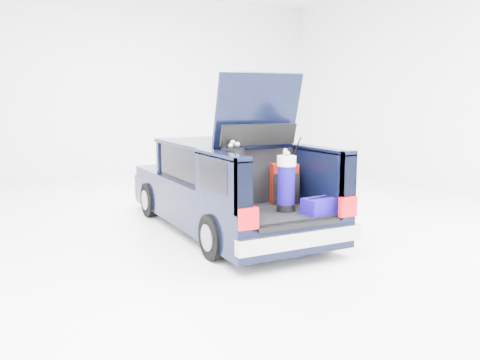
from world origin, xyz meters
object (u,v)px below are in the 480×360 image
car (223,188)px  blue_duffel (320,206)px  blue_golf_bag (286,183)px  black_golf_bag (234,180)px  red_suitcase (284,184)px

car → blue_duffel: size_ratio=9.80×
blue_golf_bag → black_golf_bag: bearing=168.7°
car → blue_golf_bag: (0.17, -1.66, 0.32)m
blue_duffel → black_golf_bag: bearing=137.9°
blue_duffel → car: bearing=96.9°
car → blue_duffel: car is taller
car → blue_golf_bag: 1.69m
black_golf_bag → blue_duffel: bearing=-21.3°
blue_golf_bag → blue_duffel: bearing=-32.8°
red_suitcase → black_golf_bag: bearing=-156.7°
red_suitcase → blue_duffel: 0.80m
black_golf_bag → red_suitcase: bearing=21.0°
blue_golf_bag → blue_duffel: blue_golf_bag is taller
blue_duffel → red_suitcase: bearing=88.8°
blue_golf_bag → red_suitcase: bearing=76.3°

